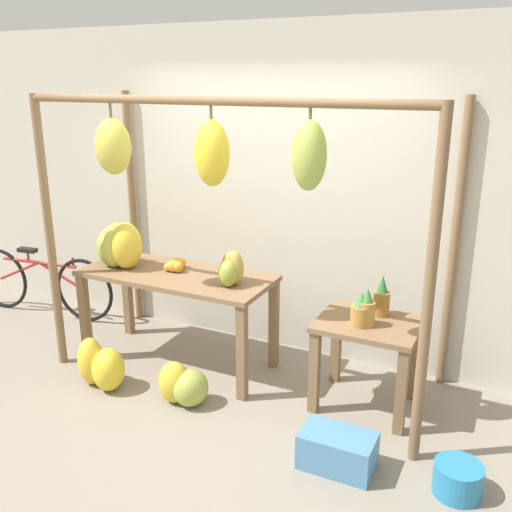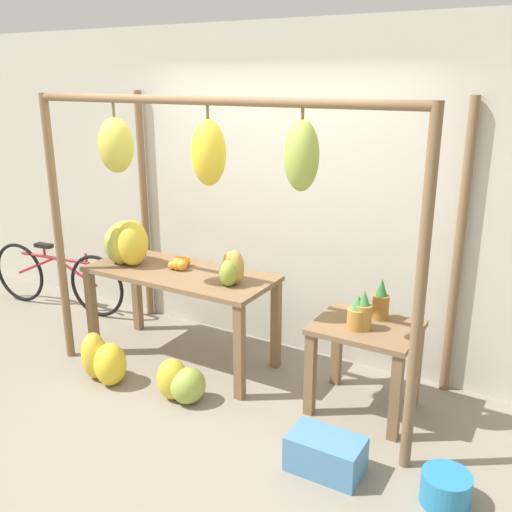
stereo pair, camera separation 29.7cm
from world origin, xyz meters
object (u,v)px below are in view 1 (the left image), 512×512
(fruit_crate_white, at_px, (337,450))
(papaya_pile, at_px, (231,270))
(pineapple_cluster, at_px, (369,307))
(banana_pile_ground_left, at_px, (101,366))
(orange_pile, at_px, (175,265))
(banana_pile_on_table, at_px, (118,246))
(banana_pile_ground_right, at_px, (183,385))
(blue_bucket, at_px, (458,479))
(parked_bicycle, at_px, (41,283))

(fruit_crate_white, height_order, papaya_pile, papaya_pile)
(pineapple_cluster, height_order, fruit_crate_white, pineapple_cluster)
(banana_pile_ground_left, xyz_separation_m, papaya_pile, (0.87, 0.57, 0.75))
(fruit_crate_white, bearing_deg, orange_pile, 154.83)
(papaya_pile, bearing_deg, banana_pile_ground_left, -146.48)
(banana_pile_on_table, relative_size, orange_pile, 2.60)
(banana_pile_ground_right, bearing_deg, banana_pile_ground_left, -173.69)
(pineapple_cluster, bearing_deg, blue_bucket, -42.28)
(papaya_pile, bearing_deg, banana_pile_on_table, -179.83)
(banana_pile_on_table, xyz_separation_m, pineapple_cluster, (2.17, 0.08, -0.20))
(banana_pile_ground_left, xyz_separation_m, parked_bicycle, (-1.53, 0.89, 0.16))
(banana_pile_on_table, relative_size, papaya_pile, 1.95)
(banana_pile_on_table, height_order, blue_bucket, banana_pile_on_table)
(banana_pile_on_table, distance_m, pineapple_cluster, 2.18)
(fruit_crate_white, xyz_separation_m, blue_bucket, (0.72, 0.08, -0.02))
(banana_pile_ground_right, bearing_deg, pineapple_cluster, 25.02)
(banana_pile_ground_right, distance_m, parked_bicycle, 2.39)
(fruit_crate_white, relative_size, blue_bucket, 1.61)
(banana_pile_on_table, distance_m, parked_bicycle, 1.49)
(pineapple_cluster, distance_m, blue_bucket, 1.24)
(banana_pile_ground_left, bearing_deg, orange_pile, 67.83)
(banana_pile_ground_right, xyz_separation_m, papaya_pile, (0.15, 0.50, 0.79))
(orange_pile, relative_size, blue_bucket, 0.72)
(orange_pile, height_order, fruit_crate_white, orange_pile)
(orange_pile, height_order, pineapple_cluster, pineapple_cluster)
(banana_pile_ground_right, xyz_separation_m, parked_bicycle, (-2.24, 0.81, 0.19))
(papaya_pile, bearing_deg, orange_pile, 169.26)
(banana_pile_ground_right, relative_size, fruit_crate_white, 0.97)
(pineapple_cluster, bearing_deg, parked_bicycle, 176.06)
(pineapple_cluster, relative_size, blue_bucket, 1.31)
(blue_bucket, bearing_deg, fruit_crate_white, -173.66)
(banana_pile_on_table, bearing_deg, banana_pile_ground_right, -27.74)
(banana_pile_on_table, relative_size, banana_pile_ground_right, 1.19)
(orange_pile, bearing_deg, pineapple_cluster, -1.11)
(blue_bucket, bearing_deg, pineapple_cluster, 137.72)
(fruit_crate_white, relative_size, parked_bicycle, 0.27)
(banana_pile_on_table, relative_size, fruit_crate_white, 1.15)
(banana_pile_ground_right, relative_size, parked_bicycle, 0.27)
(banana_pile_ground_left, height_order, papaya_pile, papaya_pile)
(banana_pile_on_table, distance_m, orange_pile, 0.53)
(orange_pile, distance_m, banana_pile_ground_right, 1.03)
(pineapple_cluster, bearing_deg, papaya_pile, -175.80)
(pineapple_cluster, height_order, parked_bicycle, pineapple_cluster)
(banana_pile_on_table, distance_m, papaya_pile, 1.09)
(pineapple_cluster, relative_size, papaya_pile, 1.37)
(banana_pile_ground_left, relative_size, fruit_crate_white, 1.12)
(banana_pile_ground_right, xyz_separation_m, blue_bucket, (1.99, -0.12, -0.05))
(pineapple_cluster, height_order, banana_pile_ground_left, pineapple_cluster)
(pineapple_cluster, xyz_separation_m, banana_pile_ground_left, (-1.94, -0.65, -0.61))
(orange_pile, bearing_deg, fruit_crate_white, -25.17)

